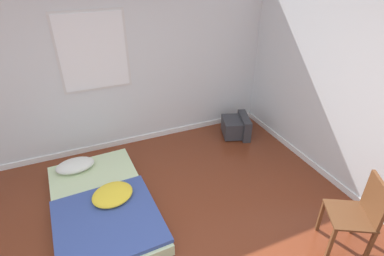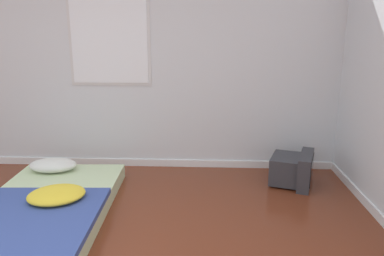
{
  "view_description": "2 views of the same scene",
  "coord_description": "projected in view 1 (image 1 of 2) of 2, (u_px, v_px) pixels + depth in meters",
  "views": [
    {
      "loc": [
        -0.5,
        -1.76,
        2.81
      ],
      "look_at": [
        0.9,
        1.49,
        0.73
      ],
      "focal_mm": 28.0,
      "sensor_mm": 36.0,
      "label": 1
    },
    {
      "loc": [
        1.06,
        -1.9,
        1.65
      ],
      "look_at": [
        0.89,
        1.66,
        0.75
      ],
      "focal_mm": 35.0,
      "sensor_mm": 36.0,
      "label": 2
    }
  ],
  "objects": [
    {
      "name": "wall_back",
      "position": [
        106.0,
        71.0,
        4.43
      ],
      "size": [
        7.64,
        0.08,
        2.6
      ],
      "color": "silver",
      "rests_on": "ground_plane"
    },
    {
      "name": "wooden_chair",
      "position": [
        361.0,
        211.0,
        3.06
      ],
      "size": [
        0.58,
        0.58,
        0.91
      ],
      "color": "brown",
      "rests_on": "ground_plane"
    },
    {
      "name": "mattress_bed",
      "position": [
        102.0,
        204.0,
        3.72
      ],
      "size": [
        1.23,
        2.06,
        0.29
      ],
      "color": "beige",
      "rests_on": "ground_plane"
    },
    {
      "name": "crt_tv",
      "position": [
        237.0,
        126.0,
        5.25
      ],
      "size": [
        0.57,
        0.61,
        0.37
      ],
      "color": "#333338",
      "rests_on": "ground_plane"
    }
  ]
}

